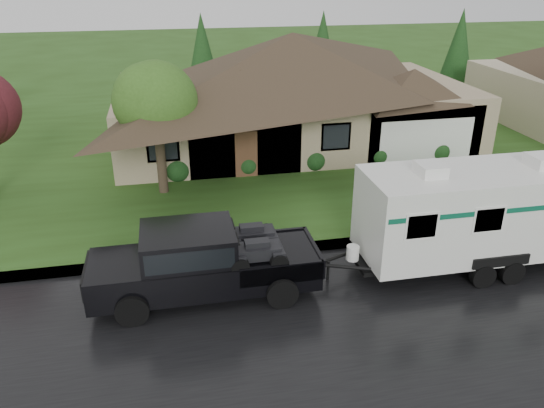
{
  "coord_description": "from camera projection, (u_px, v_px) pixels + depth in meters",
  "views": [
    {
      "loc": [
        -4.55,
        -13.11,
        8.97
      ],
      "look_at": [
        -1.49,
        2.0,
        1.92
      ],
      "focal_mm": 35.0,
      "sensor_mm": 36.0,
      "label": 1
    }
  ],
  "objects": [
    {
      "name": "travel_trailer",
      "position": [
        482.0,
        210.0,
        16.53
      ],
      "size": [
        8.04,
        2.83,
        3.61
      ],
      "color": "white",
      "rests_on": "ground"
    },
    {
      "name": "ground",
      "position": [
        332.0,
        284.0,
        16.24
      ],
      "size": [
        140.0,
        140.0,
        0.0
      ],
      "primitive_type": "plane",
      "color": "#294A17",
      "rests_on": "ground"
    },
    {
      "name": "pickup_truck",
      "position": [
        200.0,
        260.0,
        15.25
      ],
      "size": [
        6.52,
        2.48,
        2.17
      ],
      "color": "black",
      "rests_on": "ground"
    },
    {
      "name": "shrub_row",
      "position": [
        314.0,
        159.0,
        24.62
      ],
      "size": [
        13.6,
        1.0,
        1.0
      ],
      "color": "#143814",
      "rests_on": "lawn"
    },
    {
      "name": "house_main",
      "position": [
        298.0,
        76.0,
        27.49
      ],
      "size": [
        19.44,
        10.8,
        6.9
      ],
      "color": "#998868",
      "rests_on": "lawn"
    },
    {
      "name": "lawn",
      "position": [
        252.0,
        137.0,
        29.57
      ],
      "size": [
        140.0,
        26.0,
        0.15
      ],
      "primitive_type": "cube",
      "color": "#294A17",
      "rests_on": "ground"
    },
    {
      "name": "tree_left_green",
      "position": [
        156.0,
        102.0,
        20.79
      ],
      "size": [
        3.33,
        3.33,
        5.51
      ],
      "color": "#382B1E",
      "rests_on": "lawn"
    },
    {
      "name": "curb",
      "position": [
        313.0,
        246.0,
        18.21
      ],
      "size": [
        140.0,
        0.5,
        0.15
      ],
      "primitive_type": "cube",
      "color": "gray",
      "rests_on": "ground"
    },
    {
      "name": "road",
      "position": [
        354.0,
        323.0,
        14.45
      ],
      "size": [
        140.0,
        8.0,
        0.01
      ],
      "primitive_type": "cube",
      "color": "black",
      "rests_on": "ground"
    }
  ]
}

